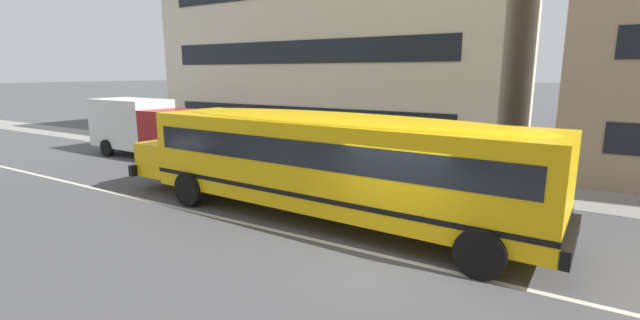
{
  "coord_description": "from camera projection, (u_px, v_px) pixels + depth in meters",
  "views": [
    {
      "loc": [
        3.56,
        -8.74,
        4.13
      ],
      "look_at": [
        -2.31,
        0.77,
        1.89
      ],
      "focal_mm": 24.48,
      "sensor_mm": 36.0,
      "label": 1
    }
  ],
  "objects": [
    {
      "name": "ground_plane",
      "position": [
        388.0,
        257.0,
        9.94
      ],
      "size": [
        400.0,
        400.0,
        0.0
      ],
      "primitive_type": "plane",
      "color": "#4C4C4F"
    },
    {
      "name": "sidewalk_far",
      "position": [
        469.0,
        184.0,
        16.39
      ],
      "size": [
        120.0,
        3.0,
        0.01
      ],
      "primitive_type": "cube",
      "color": "gray",
      "rests_on": "ground_plane"
    },
    {
      "name": "lane_centreline",
      "position": [
        388.0,
        257.0,
        9.94
      ],
      "size": [
        110.0,
        0.16,
        0.01
      ],
      "primitive_type": "cube",
      "color": "silver",
      "rests_on": "ground_plane"
    },
    {
      "name": "school_bus",
      "position": [
        323.0,
        157.0,
        12.25
      ],
      "size": [
        13.78,
        3.57,
        3.06
      ],
      "rotation": [
        0.0,
        0.0,
        3.1
      ],
      "color": "yellow",
      "rests_on": "ground_plane"
    },
    {
      "name": "box_truck",
      "position": [
        141.0,
        125.0,
        21.82
      ],
      "size": [
        6.11,
        2.62,
        2.82
      ],
      "rotation": [
        0.0,
        0.0,
        -0.04
      ],
      "color": "maroon",
      "rests_on": "ground_plane"
    },
    {
      "name": "apartment_block_far_left",
      "position": [
        352.0,
        29.0,
        25.89
      ],
      "size": [
        19.04,
        11.87,
        13.3
      ],
      "color": "beige",
      "rests_on": "ground_plane"
    }
  ]
}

